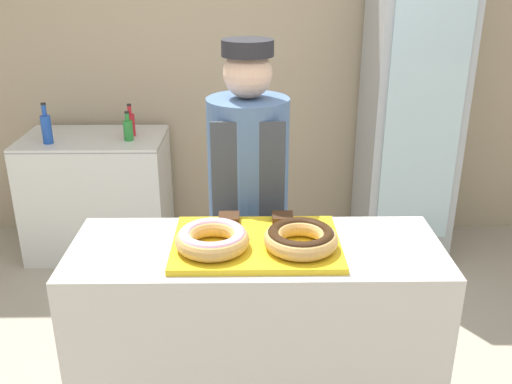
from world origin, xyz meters
TOP-DOWN VIEW (x-y plane):
  - wall_back at (0.00, 2.13)m, footprint 8.00×0.06m
  - display_counter at (0.00, 0.00)m, footprint 1.41×0.52m
  - serving_tray at (0.00, 0.00)m, footprint 0.63×0.44m
  - donut_light_glaze at (-0.16, -0.06)m, footprint 0.27×0.27m
  - donut_chocolate_glaze at (0.16, -0.06)m, footprint 0.27×0.27m
  - brownie_back_left at (-0.11, 0.16)m, footprint 0.08×0.08m
  - brownie_back_right at (0.11, 0.16)m, footprint 0.08×0.08m
  - baker_person at (-0.03, 0.52)m, footprint 0.37×0.37m
  - beverage_fridge at (1.04, 1.76)m, footprint 0.57×0.63m
  - chest_freezer at (-1.07, 1.76)m, footprint 0.94×0.59m
  - bottle_green at (-0.81, 1.68)m, footprint 0.06×0.06m
  - bottle_blue at (-1.31, 1.62)m, footprint 0.06×0.06m
  - bottle_red at (-0.81, 1.79)m, footprint 0.06×0.06m

SIDE VIEW (x-z plane):
  - chest_freezer at x=-1.07m, z-range 0.00..0.84m
  - display_counter at x=0.00m, z-range 0.00..0.92m
  - baker_person at x=-0.03m, z-range 0.04..1.66m
  - bottle_green at x=-0.81m, z-range 0.81..1.00m
  - bottle_red at x=-0.81m, z-range 0.81..1.02m
  - bottle_blue at x=-1.31m, z-range 0.80..1.07m
  - serving_tray at x=0.00m, z-range 0.92..0.95m
  - beverage_fridge at x=1.04m, z-range 0.00..1.92m
  - brownie_back_left at x=-0.11m, z-range 0.95..0.98m
  - brownie_back_right at x=0.11m, z-range 0.95..0.98m
  - donut_light_glaze at x=-0.16m, z-range 0.95..1.03m
  - donut_chocolate_glaze at x=0.16m, z-range 0.95..1.03m
  - wall_back at x=0.00m, z-range 0.00..2.70m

